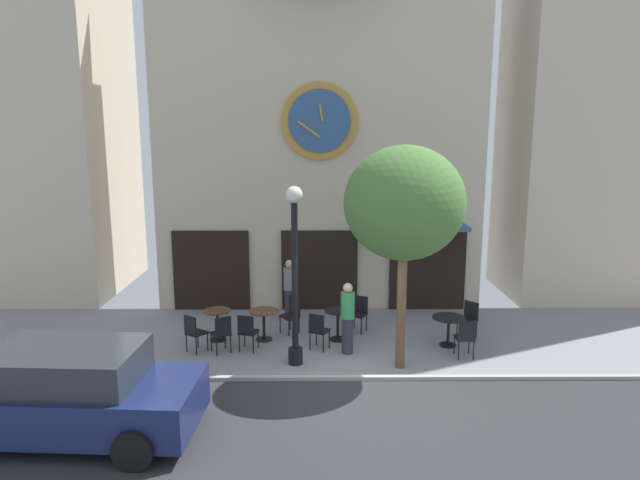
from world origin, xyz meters
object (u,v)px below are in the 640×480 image
(cafe_table_center_left, at_px, (264,319))
(cafe_chair_facing_street, at_px, (359,311))
(cafe_chair_near_lamp, at_px, (292,312))
(parked_car_navy, at_px, (68,393))
(cafe_table_near_curb, at_px, (449,324))
(cafe_table_center, at_px, (217,320))
(cafe_chair_outer, at_px, (222,331))
(pedestrian_green, at_px, (348,317))
(cafe_chair_mid_row, at_px, (466,336))
(cafe_chair_right_end, at_px, (194,331))
(cafe_chair_under_awning, at_px, (247,330))
(pedestrian_grey, at_px, (290,289))
(street_tree, at_px, (404,204))
(cafe_table_near_door, at_px, (338,320))
(cafe_chair_corner, at_px, (469,317))
(cafe_chair_left_end, at_px, (318,329))
(street_lamp, at_px, (295,276))

(cafe_table_center_left, distance_m, cafe_chair_facing_street, 2.47)
(cafe_chair_near_lamp, bearing_deg, parked_car_navy, -125.30)
(cafe_table_near_curb, distance_m, parked_car_navy, 8.30)
(cafe_table_center, xyz_separation_m, parked_car_navy, (-1.71, -4.39, 0.23))
(cafe_chair_outer, bearing_deg, pedestrian_green, -0.12)
(cafe_chair_near_lamp, xyz_separation_m, cafe_chair_outer, (-1.55, -1.40, 0.00))
(cafe_chair_mid_row, xyz_separation_m, cafe_chair_right_end, (-6.18, 0.38, 0.00))
(cafe_chair_outer, xyz_separation_m, cafe_chair_right_end, (-0.66, 0.06, 0.00))
(cafe_chair_under_awning, xyz_separation_m, pedestrian_grey, (0.88, 2.26, 0.33))
(cafe_table_near_curb, distance_m, cafe_chair_mid_row, 0.79)
(street_tree, relative_size, cafe_table_near_door, 6.29)
(cafe_chair_outer, relative_size, cafe_chair_right_end, 1.00)
(cafe_table_near_door, height_order, cafe_chair_corner, cafe_chair_corner)
(cafe_table_near_door, bearing_deg, cafe_chair_near_lamp, 153.67)
(street_tree, height_order, cafe_table_near_curb, street_tree)
(cafe_table_center, bearing_deg, cafe_table_center_left, 0.75)
(street_tree, distance_m, pedestrian_grey, 4.87)
(cafe_chair_under_awning, bearing_deg, street_tree, -14.69)
(cafe_chair_near_lamp, relative_size, cafe_chair_left_end, 1.00)
(cafe_chair_outer, xyz_separation_m, parked_car_navy, (-1.96, -3.55, 0.23))
(cafe_table_center, distance_m, pedestrian_green, 3.26)
(cafe_chair_near_lamp, bearing_deg, cafe_chair_mid_row, -23.42)
(cafe_chair_under_awning, relative_size, parked_car_navy, 0.20)
(street_lamp, xyz_separation_m, cafe_chair_corner, (4.24, 1.58, -1.46))
(pedestrian_grey, bearing_deg, pedestrian_green, -58.64)
(parked_car_navy, bearing_deg, cafe_chair_facing_street, 43.94)
(cafe_chair_outer, bearing_deg, cafe_chair_left_end, 4.44)
(cafe_chair_right_end, xyz_separation_m, parked_car_navy, (-1.30, -3.61, 0.23))
(pedestrian_green, bearing_deg, cafe_chair_under_awning, 177.58)
(cafe_table_center, height_order, cafe_table_near_curb, cafe_table_center)
(cafe_chair_corner, relative_size, pedestrian_green, 0.54)
(cafe_table_near_curb, relative_size, cafe_chair_facing_street, 0.87)
(street_lamp, bearing_deg, cafe_chair_facing_street, 53.10)
(cafe_chair_under_awning, relative_size, cafe_chair_outer, 1.00)
(cafe_chair_near_lamp, distance_m, cafe_chair_outer, 2.09)
(cafe_table_near_door, bearing_deg, parked_car_navy, -136.72)
(cafe_table_near_door, xyz_separation_m, cafe_chair_under_awning, (-2.13, -0.74, 0.01))
(cafe_chair_near_lamp, distance_m, cafe_chair_left_end, 1.39)
(cafe_chair_right_end, distance_m, pedestrian_green, 3.56)
(cafe_chair_mid_row, height_order, cafe_chair_outer, same)
(cafe_chair_outer, relative_size, pedestrian_green, 0.54)
(cafe_chair_mid_row, bearing_deg, pedestrian_grey, 146.70)
(cafe_table_center_left, xyz_separation_m, cafe_chair_near_lamp, (0.66, 0.55, -0.01))
(cafe_chair_corner, bearing_deg, cafe_chair_mid_row, -108.16)
(cafe_table_near_curb, bearing_deg, cafe_chair_corner, 41.06)
(cafe_chair_mid_row, bearing_deg, cafe_table_center, 168.65)
(cafe_chair_corner, bearing_deg, cafe_chair_left_end, -167.68)
(cafe_chair_left_end, xyz_separation_m, cafe_chair_outer, (-2.21, -0.17, 0.00))
(cafe_chair_mid_row, relative_size, cafe_chair_left_end, 1.00)
(cafe_chair_outer, distance_m, cafe_chair_right_end, 0.66)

